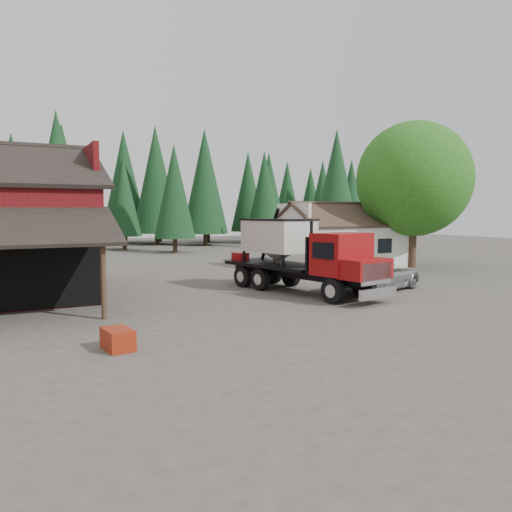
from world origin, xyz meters
name	(u,v)px	position (x,y,z in m)	size (l,w,h in m)	color
ground	(267,315)	(0.00, 0.00, 0.00)	(120.00, 120.00, 0.00)	#474138
farmhouse	(340,243)	(13.00, 13.00, 1.67)	(8.60, 6.42, 4.65)	silver
deciduous_tree	(414,183)	(17.01, 9.97, 5.91)	(8.00, 8.00, 10.20)	#382619
conifer_backdrop	(91,247)	(0.00, 42.00, 0.00)	(76.00, 16.00, 16.00)	#113314
near_pine_b	(174,191)	(6.00, 30.00, 5.89)	(3.96, 3.96, 10.40)	#382619
near_pine_c	(336,183)	(22.00, 26.00, 6.89)	(4.84, 4.84, 12.40)	#382619
near_pine_d	(58,175)	(-4.00, 34.00, 7.39)	(5.28, 5.28, 13.40)	#382619
feed_truck	(301,253)	(4.00, 4.03, 1.93)	(4.38, 9.44, 4.12)	black
silver_car	(379,275)	(8.00, 3.00, 0.72)	(2.40, 5.20, 1.45)	#B4B6BC
equip_box	(118,339)	(-6.00, -2.26, 0.30)	(0.70, 1.10, 0.60)	maroon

